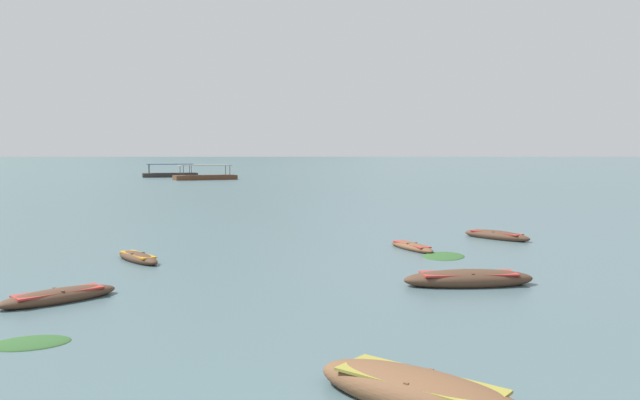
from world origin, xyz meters
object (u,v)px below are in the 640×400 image
at_px(ferry_0, 170,175).
at_px(rowboat_1, 138,258).
at_px(rowboat_3, 496,236).
at_px(rowboat_4, 419,392).
at_px(rowboat_2, 59,296).
at_px(ferry_1, 205,177).
at_px(rowboat_6, 412,247).
at_px(rowboat_5, 469,279).

bearing_deg(ferry_0, rowboat_1, -78.81).
height_order(rowboat_3, rowboat_4, rowboat_4).
bearing_deg(ferry_0, rowboat_3, -68.15).
distance_m(rowboat_1, rowboat_2, 6.49).
bearing_deg(ferry_1, rowboat_4, -79.02).
distance_m(rowboat_1, ferry_1, 76.59).
relative_size(rowboat_2, rowboat_4, 0.81).
relative_size(rowboat_3, rowboat_4, 0.89).
bearing_deg(ferry_1, rowboat_2, -83.88).
xyz_separation_m(rowboat_3, ferry_0, (-32.86, 81.93, 0.29)).
xyz_separation_m(rowboat_2, rowboat_3, (15.97, 12.24, 0.02)).
bearing_deg(rowboat_1, ferry_0, 101.19).
bearing_deg(rowboat_2, rowboat_6, 38.67).
distance_m(rowboat_6, ferry_0, 89.64).
relative_size(rowboat_4, ferry_1, 0.36).
relative_size(ferry_0, ferry_1, 0.98).
height_order(rowboat_2, rowboat_4, rowboat_4).
height_order(ferry_0, ferry_1, same).
height_order(rowboat_2, rowboat_6, rowboat_2).
xyz_separation_m(rowboat_6, ferry_1, (-20.20, 73.41, 0.33)).
distance_m(rowboat_5, ferry_0, 96.72).
height_order(rowboat_3, ferry_1, ferry_1).
xyz_separation_m(rowboat_1, rowboat_3, (15.52, 5.76, 0.03)).
xyz_separation_m(rowboat_5, ferry_1, (-20.69, 80.69, 0.26)).
height_order(rowboat_5, ferry_1, ferry_1).
bearing_deg(ferry_0, rowboat_6, -71.64).
bearing_deg(rowboat_5, rowboat_6, 93.83).
bearing_deg(ferry_1, rowboat_5, -75.62).
bearing_deg(rowboat_6, rowboat_1, -166.52).
height_order(rowboat_2, rowboat_3, rowboat_3).
bearing_deg(rowboat_3, rowboat_1, -159.62).
bearing_deg(ferry_1, rowboat_6, -74.62).
relative_size(rowboat_1, rowboat_3, 0.88).
xyz_separation_m(rowboat_2, ferry_1, (-8.85, 82.49, 0.30)).
relative_size(rowboat_5, rowboat_6, 1.30).
bearing_deg(rowboat_3, rowboat_6, -145.72).
relative_size(rowboat_2, ferry_1, 0.29).
relative_size(rowboat_3, ferry_1, 0.32).
height_order(rowboat_1, ferry_0, ferry_0).
bearing_deg(rowboat_2, rowboat_3, 37.45).
xyz_separation_m(rowboat_2, rowboat_5, (11.83, 1.80, 0.05)).
xyz_separation_m(rowboat_2, rowboat_6, (11.35, 9.08, -0.03)).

